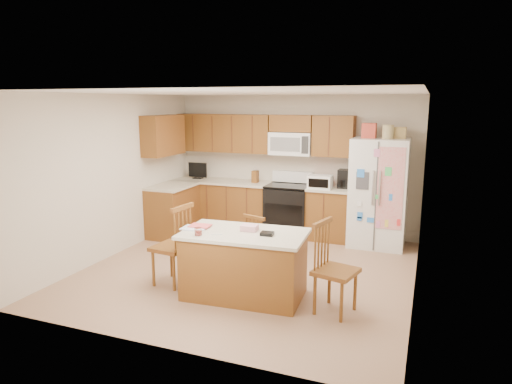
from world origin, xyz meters
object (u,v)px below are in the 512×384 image
at_px(windsor_chair_back, 260,246).
at_px(windsor_chair_left, 174,247).
at_px(windsor_chair_right, 334,270).
at_px(stove, 288,209).
at_px(island, 244,264).
at_px(refrigerator, 379,192).

bearing_deg(windsor_chair_back, windsor_chair_left, -143.03).
relative_size(windsor_chair_back, windsor_chair_right, 0.82).
bearing_deg(windsor_chair_right, windsor_chair_left, 178.30).
relative_size(stove, windsor_chair_right, 1.06).
relative_size(island, windsor_chair_back, 1.81).
height_order(windsor_chair_left, windsor_chair_back, windsor_chair_left).
distance_m(stove, windsor_chair_right, 3.13).
xyz_separation_m(refrigerator, windsor_chair_back, (-1.37, -1.97, -0.51)).
height_order(refrigerator, windsor_chair_back, refrigerator).
xyz_separation_m(stove, windsor_chair_right, (1.39, -2.80, 0.03)).
xyz_separation_m(refrigerator, island, (-1.30, -2.70, -0.50)).
height_order(windsor_chair_back, windsor_chair_right, windsor_chair_right).
xyz_separation_m(refrigerator, windsor_chair_right, (-0.18, -2.74, -0.42)).
bearing_deg(windsor_chair_left, stove, 74.93).
distance_m(windsor_chair_left, windsor_chair_back, 1.18).
distance_m(refrigerator, island, 3.04).
distance_m(stove, refrigerator, 1.63).
xyz_separation_m(windsor_chair_back, windsor_chair_right, (1.19, -0.77, 0.09)).
relative_size(stove, island, 0.71).
height_order(refrigerator, windsor_chair_left, refrigerator).
relative_size(stove, windsor_chair_left, 1.04).
bearing_deg(stove, windsor_chair_left, -105.07).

